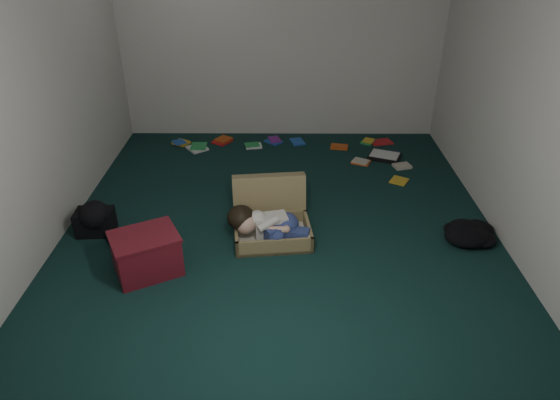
{
  "coord_description": "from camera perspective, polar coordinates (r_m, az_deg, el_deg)",
  "views": [
    {
      "loc": [
        0.02,
        -4.01,
        2.58
      ],
      "look_at": [
        0.0,
        -0.15,
        0.35
      ],
      "focal_mm": 32.0,
      "sensor_mm": 36.0,
      "label": 1
    }
  ],
  "objects": [
    {
      "name": "paper_tray",
      "position": [
        6.18,
        11.85,
        4.93
      ],
      "size": [
        0.44,
        0.39,
        0.05
      ],
      "rotation": [
        0.0,
        0.0,
        -0.39
      ],
      "color": "black",
      "rests_on": "floor"
    },
    {
      "name": "wall_back",
      "position": [
        6.39,
        0.13,
        18.46
      ],
      "size": [
        4.5,
        0.0,
        4.5
      ],
      "primitive_type": "plane",
      "rotation": [
        1.57,
        0.0,
        0.0
      ],
      "color": "silver",
      "rests_on": "ground"
    },
    {
      "name": "person",
      "position": [
        4.4,
        -1.44,
        -2.83
      ],
      "size": [
        0.75,
        0.36,
        0.31
      ],
      "rotation": [
        0.0,
        0.0,
        0.11
      ],
      "color": "beige",
      "rests_on": "suitcase"
    },
    {
      "name": "suitcase",
      "position": [
        4.57,
        -1.03,
        -2.09
      ],
      "size": [
        0.75,
        0.73,
        0.5
      ],
      "rotation": [
        0.0,
        0.0,
        0.11
      ],
      "color": "olive",
      "rests_on": "floor"
    },
    {
      "name": "wall_left",
      "position": [
        4.67,
        -25.88,
        11.16
      ],
      "size": [
        0.0,
        4.5,
        4.5
      ],
      "primitive_type": "plane",
      "rotation": [
        1.57,
        0.0,
        1.57
      ],
      "color": "silver",
      "rests_on": "ground"
    },
    {
      "name": "book_scatter",
      "position": [
        6.26,
        3.52,
        5.73
      ],
      "size": [
        2.9,
        1.33,
        0.02
      ],
      "color": "gold",
      "rests_on": "floor"
    },
    {
      "name": "floor",
      "position": [
        4.77,
        0.01,
        -2.74
      ],
      "size": [
        4.5,
        4.5,
        0.0
      ],
      "primitive_type": "plane",
      "color": "black",
      "rests_on": "ground"
    },
    {
      "name": "wall_front",
      "position": [
        2.18,
        -0.31,
        -6.0
      ],
      "size": [
        4.5,
        0.0,
        4.5
      ],
      "primitive_type": "plane",
      "rotation": [
        -1.57,
        0.0,
        0.0
      ],
      "color": "silver",
      "rests_on": "ground"
    },
    {
      "name": "backpack",
      "position": [
        4.88,
        -20.39,
        -2.26
      ],
      "size": [
        0.43,
        0.35,
        0.25
      ],
      "primitive_type": null,
      "rotation": [
        0.0,
        0.0,
        0.05
      ],
      "color": "black",
      "rests_on": "floor"
    },
    {
      "name": "wall_right",
      "position": [
        4.65,
        26.0,
        11.06
      ],
      "size": [
        0.0,
        4.5,
        4.5
      ],
      "primitive_type": "plane",
      "rotation": [
        1.57,
        0.0,
        -1.57
      ],
      "color": "silver",
      "rests_on": "ground"
    },
    {
      "name": "maroon_bin",
      "position": [
        4.21,
        -15.02,
        -5.93
      ],
      "size": [
        0.65,
        0.6,
        0.36
      ],
      "rotation": [
        0.0,
        0.0,
        0.48
      ],
      "color": "maroon",
      "rests_on": "floor"
    },
    {
      "name": "clothing_pile",
      "position": [
        4.84,
        20.6,
        -3.43
      ],
      "size": [
        0.45,
        0.38,
        0.13
      ],
      "primitive_type": null,
      "rotation": [
        0.0,
        0.0,
        0.09
      ],
      "color": "black",
      "rests_on": "floor"
    }
  ]
}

